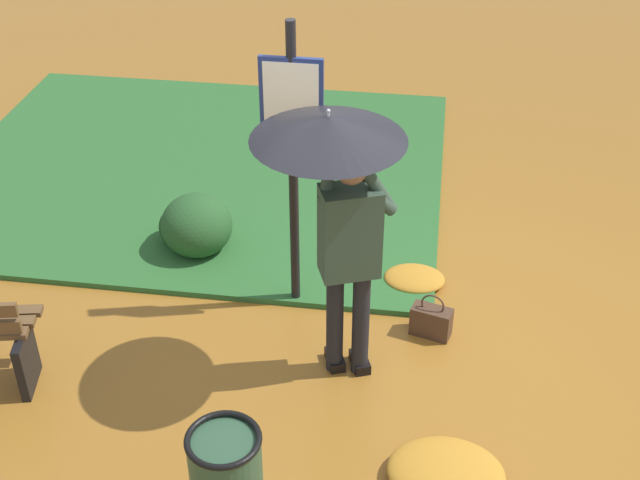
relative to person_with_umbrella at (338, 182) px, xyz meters
The scene contains 8 objects.
ground_plane 1.60m from the person_with_umbrella, 161.29° to the right, with size 18.00×18.00×0.00m, color #9E6623.
grass_verge 3.51m from the person_with_umbrella, 57.03° to the right, with size 4.80×4.00×0.05m.
person_with_umbrella is the anchor object (origin of this frame).
info_sign_post 0.84m from the person_with_umbrella, 60.32° to the right, with size 0.44×0.07×2.30m.
handbag 1.64m from the person_with_umbrella, 143.89° to the right, with size 0.33×0.21×0.37m.
shrub_cluster 2.30m from the person_with_umbrella, 43.28° to the right, with size 0.66×0.60×0.54m.
leaf_pile_near_person 1.91m from the person_with_umbrella, 131.23° to the left, with size 0.73×0.58×0.16m.
leaf_pile_by_bench 1.92m from the person_with_umbrella, 114.86° to the right, with size 0.49×0.39×0.11m.
Camera 1 is at (-0.17, 4.67, 4.22)m, focal length 48.11 mm.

